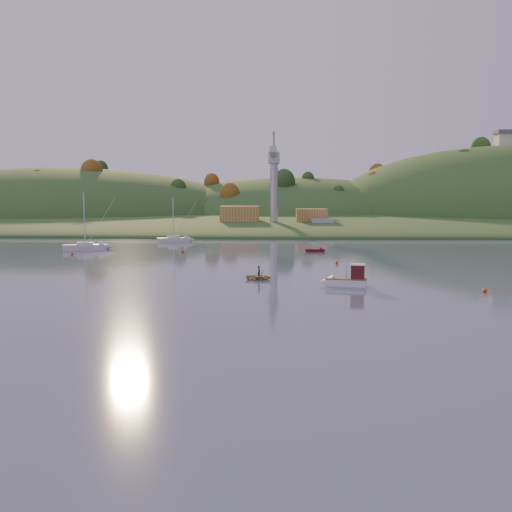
{
  "coord_description": "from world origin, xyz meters",
  "views": [
    {
      "loc": [
        4.3,
        -43.31,
        10.31
      ],
      "look_at": [
        0.92,
        31.21,
        2.36
      ],
      "focal_mm": 40.0,
      "sensor_mm": 36.0,
      "label": 1
    }
  ],
  "objects_px": {
    "sailboat_far": "(174,239)",
    "canoe": "(259,277)",
    "red_tender": "(318,250)",
    "fishing_boat": "(343,279)",
    "sailboat_near": "(85,246)"
  },
  "relations": [
    {
      "from": "fishing_boat",
      "to": "canoe",
      "type": "xyz_separation_m",
      "value": [
        -9.82,
        4.52,
        -0.43
      ]
    },
    {
      "from": "fishing_boat",
      "to": "red_tender",
      "type": "bearing_deg",
      "value": -78.17
    },
    {
      "from": "sailboat_far",
      "to": "red_tender",
      "type": "height_order",
      "value": "sailboat_far"
    },
    {
      "from": "fishing_boat",
      "to": "sailboat_far",
      "type": "bearing_deg",
      "value": -51.32
    },
    {
      "from": "sailboat_far",
      "to": "canoe",
      "type": "relative_size",
      "value": 3.12
    },
    {
      "from": "fishing_boat",
      "to": "sailboat_near",
      "type": "height_order",
      "value": "sailboat_near"
    },
    {
      "from": "sailboat_near",
      "to": "red_tender",
      "type": "xyz_separation_m",
      "value": [
        43.78,
        -1.18,
        -0.45
      ]
    },
    {
      "from": "fishing_boat",
      "to": "sailboat_near",
      "type": "xyz_separation_m",
      "value": [
        -44.14,
        40.67,
        -0.04
      ]
    },
    {
      "from": "sailboat_near",
      "to": "sailboat_far",
      "type": "relative_size",
      "value": 1.12
    },
    {
      "from": "sailboat_near",
      "to": "fishing_boat",
      "type": "bearing_deg",
      "value": -59.4
    },
    {
      "from": "sailboat_far",
      "to": "fishing_boat",
      "type": "bearing_deg",
      "value": -77.91
    },
    {
      "from": "sailboat_far",
      "to": "canoe",
      "type": "bearing_deg",
      "value": -84.36
    },
    {
      "from": "sailboat_near",
      "to": "canoe",
      "type": "xyz_separation_m",
      "value": [
        34.32,
        -36.16,
        -0.39
      ]
    },
    {
      "from": "sailboat_near",
      "to": "red_tender",
      "type": "distance_m",
      "value": 43.8
    },
    {
      "from": "red_tender",
      "to": "sailboat_far",
      "type": "bearing_deg",
      "value": 150.48
    }
  ]
}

